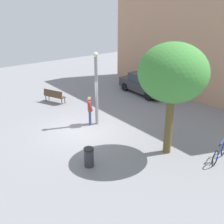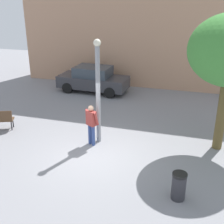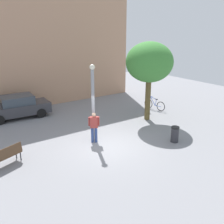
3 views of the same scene
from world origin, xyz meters
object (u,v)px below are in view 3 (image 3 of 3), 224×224
(lamppost, at_px, (93,100))
(plaza_tree, at_px, (149,63))
(park_bench, at_px, (5,155))
(bicycle_blue, at_px, (154,105))
(person_by_lamppost, at_px, (94,125))
(trash_bin, at_px, (175,134))
(parked_car_charcoal, at_px, (18,107))

(lamppost, relative_size, plaza_tree, 0.81)
(park_bench, xyz_separation_m, bicycle_blue, (11.28, 2.42, -0.16))
(park_bench, bearing_deg, lamppost, 3.93)
(lamppost, relative_size, person_by_lamppost, 2.47)
(trash_bin, bearing_deg, parked_car_charcoal, 123.47)
(plaza_tree, distance_m, trash_bin, 5.04)
(plaza_tree, bearing_deg, lamppost, -170.50)
(bicycle_blue, bearing_deg, parked_car_charcoal, 156.28)
(plaza_tree, bearing_deg, bicycle_blue, 34.52)
(bicycle_blue, bearing_deg, park_bench, -167.90)
(parked_car_charcoal, bearing_deg, trash_bin, -56.53)
(park_bench, distance_m, parked_car_charcoal, 6.77)
(person_by_lamppost, xyz_separation_m, parked_car_charcoal, (-2.23, 6.39, -0.19))
(person_by_lamppost, height_order, trash_bin, person_by_lamppost)
(park_bench, relative_size, parked_car_charcoal, 0.39)
(person_by_lamppost, height_order, parked_car_charcoal, person_by_lamppost)
(lamppost, relative_size, park_bench, 2.49)
(person_by_lamppost, distance_m, parked_car_charcoal, 6.77)
(lamppost, height_order, trash_bin, lamppost)
(park_bench, height_order, bicycle_blue, bicycle_blue)
(parked_car_charcoal, bearing_deg, park_bench, -110.05)
(trash_bin, bearing_deg, lamppost, 140.85)
(plaza_tree, bearing_deg, parked_car_charcoal, 143.27)
(person_by_lamppost, distance_m, bicycle_blue, 7.19)
(lamppost, relative_size, parked_car_charcoal, 0.97)
(plaza_tree, height_order, trash_bin, plaza_tree)
(plaza_tree, xyz_separation_m, trash_bin, (-1.22, -3.56, -3.35))
(plaza_tree, relative_size, bicycle_blue, 2.88)
(person_by_lamppost, bearing_deg, trash_bin, -34.04)
(lamppost, height_order, parked_car_charcoal, lamppost)
(plaza_tree, distance_m, bicycle_blue, 4.13)
(parked_car_charcoal, distance_m, trash_bin, 10.57)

